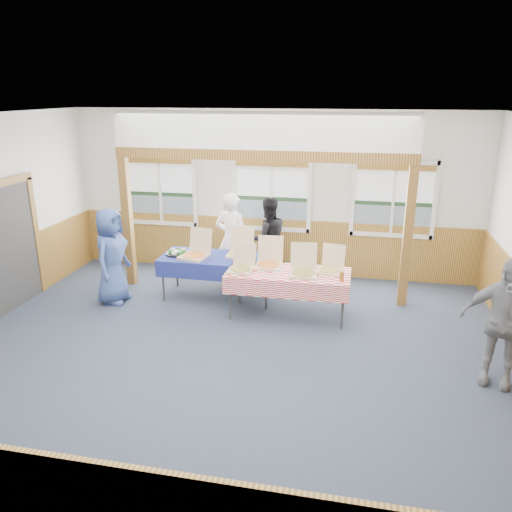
{
  "coord_description": "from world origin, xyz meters",
  "views": [
    {
      "loc": [
        1.63,
        -6.0,
        3.52
      ],
      "look_at": [
        0.19,
        1.0,
        1.14
      ],
      "focal_mm": 35.0,
      "sensor_mm": 36.0,
      "label": 1
    }
  ],
  "objects_px": {
    "person_grey": "(503,322)",
    "man_blue": "(111,256)",
    "table_right": "(288,275)",
    "woman_black": "(268,239)",
    "table_left": "(219,260)",
    "woman_white": "(232,240)"
  },
  "relations": [
    {
      "from": "table_right",
      "to": "woman_white",
      "type": "xyz_separation_m",
      "value": [
        -1.22,
        1.13,
        0.19
      ]
    },
    {
      "from": "table_left",
      "to": "man_blue",
      "type": "distance_m",
      "value": 1.83
    },
    {
      "from": "woman_black",
      "to": "person_grey",
      "type": "distance_m",
      "value": 4.6
    },
    {
      "from": "woman_white",
      "to": "man_blue",
      "type": "relative_size",
      "value": 1.07
    },
    {
      "from": "table_right",
      "to": "woman_white",
      "type": "height_order",
      "value": "woman_white"
    },
    {
      "from": "table_left",
      "to": "woman_black",
      "type": "height_order",
      "value": "woman_black"
    },
    {
      "from": "woman_black",
      "to": "table_left",
      "type": "bearing_deg",
      "value": 30.43
    },
    {
      "from": "table_right",
      "to": "person_grey",
      "type": "height_order",
      "value": "person_grey"
    },
    {
      "from": "man_blue",
      "to": "woman_white",
      "type": "bearing_deg",
      "value": -55.3
    },
    {
      "from": "person_grey",
      "to": "man_blue",
      "type": "bearing_deg",
      "value": -175.0
    },
    {
      "from": "table_left",
      "to": "table_right",
      "type": "relative_size",
      "value": 1.0
    },
    {
      "from": "person_grey",
      "to": "table_left",
      "type": "bearing_deg",
      "value": 173.26
    },
    {
      "from": "table_right",
      "to": "person_grey",
      "type": "xyz_separation_m",
      "value": [
        2.84,
        -1.44,
        0.13
      ]
    },
    {
      "from": "table_right",
      "to": "woman_black",
      "type": "bearing_deg",
      "value": 122.71
    },
    {
      "from": "woman_white",
      "to": "woman_black",
      "type": "relative_size",
      "value": 1.09
    },
    {
      "from": "table_left",
      "to": "woman_white",
      "type": "distance_m",
      "value": 0.65
    },
    {
      "from": "woman_white",
      "to": "person_grey",
      "type": "xyz_separation_m",
      "value": [
        4.06,
        -2.58,
        -0.06
      ]
    },
    {
      "from": "table_left",
      "to": "person_grey",
      "type": "distance_m",
      "value": 4.59
    },
    {
      "from": "table_left",
      "to": "man_blue",
      "type": "xyz_separation_m",
      "value": [
        -1.74,
        -0.54,
        0.13
      ]
    },
    {
      "from": "table_right",
      "to": "table_left",
      "type": "bearing_deg",
      "value": 169.71
    },
    {
      "from": "table_left",
      "to": "person_grey",
      "type": "height_order",
      "value": "person_grey"
    },
    {
      "from": "table_left",
      "to": "woman_black",
      "type": "relative_size",
      "value": 1.28
    }
  ]
}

